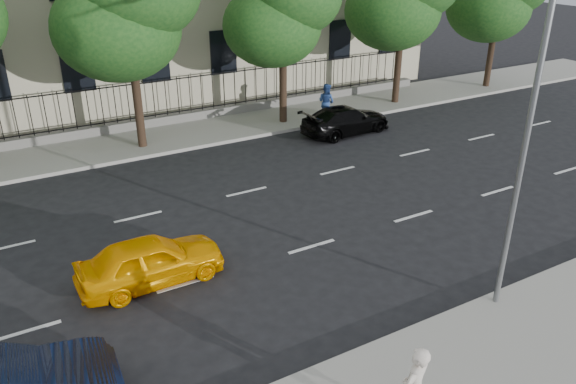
{
  "coord_description": "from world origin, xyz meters",
  "views": [
    {
      "loc": [
        -7.85,
        -9.86,
        8.66
      ],
      "look_at": [
        -0.53,
        3.0,
        1.74
      ],
      "focal_mm": 35.0,
      "sensor_mm": 36.0,
      "label": 1
    }
  ],
  "objects": [
    {
      "name": "pedestrian_far",
      "position": [
        6.97,
        12.4,
        1.04
      ],
      "size": [
        0.94,
        1.05,
        1.79
      ],
      "primitive_type": "imported",
      "rotation": [
        0.0,
        0.0,
        1.94
      ],
      "color": "#29478A",
      "rests_on": "far_sidewalk"
    },
    {
      "name": "black_sedan",
      "position": [
        6.88,
        10.57,
        0.65
      ],
      "size": [
        4.59,
        2.14,
        1.3
      ],
      "primitive_type": "imported",
      "rotation": [
        0.0,
        0.0,
        1.64
      ],
      "color": "black",
      "rests_on": "ground"
    },
    {
      "name": "yellow_taxi",
      "position": [
        -4.72,
        3.07,
        0.66
      ],
      "size": [
        3.94,
        1.66,
        1.33
      ],
      "primitive_type": "imported",
      "rotation": [
        0.0,
        0.0,
        1.59
      ],
      "color": "#FFA800",
      "rests_on": "ground"
    },
    {
      "name": "far_sidewalk",
      "position": [
        0.0,
        14.0,
        0.07
      ],
      "size": [
        60.0,
        4.0,
        0.15
      ],
      "primitive_type": "cube",
      "color": "gray",
      "rests_on": "ground"
    },
    {
      "name": "near_sidewalk",
      "position": [
        0.0,
        -4.0,
        0.07
      ],
      "size": [
        60.0,
        4.0,
        0.15
      ],
      "primitive_type": "cube",
      "color": "gray",
      "rests_on": "ground"
    },
    {
      "name": "iron_fence",
      "position": [
        0.0,
        15.7,
        0.65
      ],
      "size": [
        30.0,
        0.5,
        2.2
      ],
      "color": "slate",
      "rests_on": "far_sidewalk"
    },
    {
      "name": "street_light",
      "position": [
        2.5,
        -1.77,
        5.15
      ],
      "size": [
        0.25,
        3.32,
        8.05
      ],
      "color": "slate",
      "rests_on": "near_sidewalk"
    },
    {
      "name": "ground",
      "position": [
        0.0,
        0.0,
        0.0
      ],
      "size": [
        120.0,
        120.0,
        0.0
      ],
      "primitive_type": "plane",
      "color": "black",
      "rests_on": "ground"
    },
    {
      "name": "lane_markings",
      "position": [
        0.0,
        4.75,
        0.01
      ],
      "size": [
        49.6,
        4.62,
        0.01
      ],
      "primitive_type": null,
      "color": "silver",
      "rests_on": "ground"
    }
  ]
}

